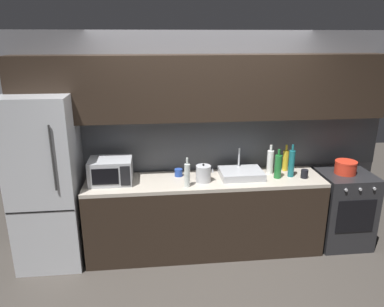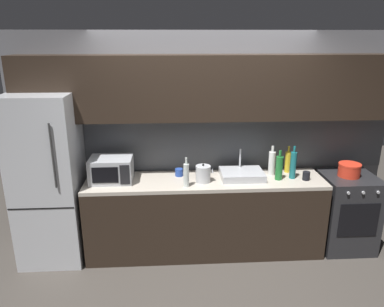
{
  "view_description": "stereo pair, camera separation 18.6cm",
  "coord_description": "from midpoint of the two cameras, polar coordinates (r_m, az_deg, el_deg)",
  "views": [
    {
      "loc": [
        -0.57,
        -2.89,
        2.43
      ],
      "look_at": [
        -0.15,
        0.9,
        1.21
      ],
      "focal_mm": 34.27,
      "sensor_mm": 36.0,
      "label": 1
    },
    {
      "loc": [
        -0.38,
        -2.91,
        2.43
      ],
      "look_at": [
        -0.15,
        0.9,
        1.21
      ],
      "focal_mm": 34.27,
      "sensor_mm": 36.0,
      "label": 2
    }
  ],
  "objects": [
    {
      "name": "oven_range",
      "position": [
        4.8,
        21.3,
        -7.94
      ],
      "size": [
        0.6,
        0.62,
        0.9
      ],
      "color": "#232326",
      "rests_on": "ground"
    },
    {
      "name": "counter_run",
      "position": [
        4.31,
        0.76,
        -9.59
      ],
      "size": [
        2.68,
        0.6,
        0.9
      ],
      "color": "black",
      "rests_on": "ground"
    },
    {
      "name": "back_wall",
      "position": [
        4.22,
        0.32,
        5.69
      ],
      "size": [
        4.42,
        0.44,
        2.5
      ],
      "color": "slate",
      "rests_on": "ground"
    },
    {
      "name": "microwave",
      "position": [
        4.11,
        -13.8,
        -2.66
      ],
      "size": [
        0.46,
        0.35,
        0.27
      ],
      "color": "#A8AAAF",
      "rests_on": "counter_run"
    },
    {
      "name": "wine_bottle_green",
      "position": [
        4.21,
        12.02,
        -1.95
      ],
      "size": [
        0.08,
        0.08,
        0.34
      ],
      "color": "#1E6B2D",
      "rests_on": "counter_run"
    },
    {
      "name": "refrigerator",
      "position": [
        4.27,
        -22.84,
        -4.12
      ],
      "size": [
        0.68,
        0.69,
        1.89
      ],
      "color": "#B7BABF",
      "rests_on": "ground"
    },
    {
      "name": "kettle",
      "position": [
        4.03,
        0.47,
        -3.16
      ],
      "size": [
        0.2,
        0.16,
        0.21
      ],
      "color": "#B7BABF",
      "rests_on": "counter_run"
    },
    {
      "name": "ground_plane",
      "position": [
        3.82,
        2.51,
        -21.84
      ],
      "size": [
        10.0,
        10.0,
        0.0
      ],
      "primitive_type": "plane",
      "color": "#3D3833"
    },
    {
      "name": "wine_bottle_white",
      "position": [
        4.33,
        10.88,
        -1.25
      ],
      "size": [
        0.08,
        0.08,
        0.35
      ],
      "color": "silver",
      "rests_on": "counter_run"
    },
    {
      "name": "mug_dark",
      "position": [
        4.31,
        15.93,
        -3.07
      ],
      "size": [
        0.08,
        0.08,
        0.1
      ],
      "primitive_type": "cylinder",
      "color": "black",
      "rests_on": "counter_run"
    },
    {
      "name": "sink_basin",
      "position": [
        4.21,
        6.41,
        -3.1
      ],
      "size": [
        0.48,
        0.38,
        0.3
      ],
      "color": "#ADAFB5",
      "rests_on": "counter_run"
    },
    {
      "name": "mug_blue",
      "position": [
        4.21,
        -3.38,
        -2.99
      ],
      "size": [
        0.09,
        0.09,
        0.09
      ],
      "primitive_type": "cylinder",
      "color": "#234299",
      "rests_on": "counter_run"
    },
    {
      "name": "wine_bottle_yellow",
      "position": [
        4.47,
        13.21,
        -1.01
      ],
      "size": [
        0.07,
        0.07,
        0.32
      ],
      "color": "gold",
      "rests_on": "counter_run"
    },
    {
      "name": "wine_bottle_clear",
      "position": [
        3.88,
        -2.13,
        -3.37
      ],
      "size": [
        0.06,
        0.06,
        0.32
      ],
      "color": "silver",
      "rests_on": "counter_run"
    },
    {
      "name": "wine_bottle_teal",
      "position": [
        4.28,
        14.04,
        -1.48
      ],
      "size": [
        0.07,
        0.07,
        0.38
      ],
      "color": "#19666B",
      "rests_on": "counter_run"
    },
    {
      "name": "cooking_pot",
      "position": [
        4.59,
        21.74,
        -2.02
      ],
      "size": [
        0.25,
        0.25,
        0.15
      ],
      "color": "red",
      "rests_on": "oven_range"
    }
  ]
}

